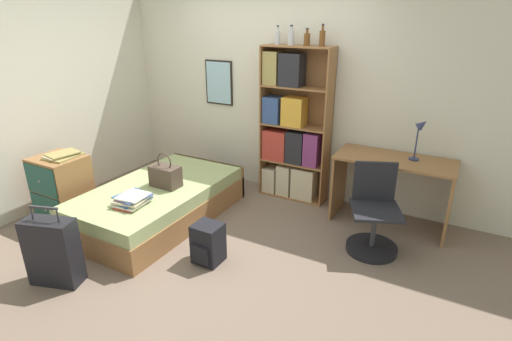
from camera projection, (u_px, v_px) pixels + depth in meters
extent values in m
plane|color=#756051|center=(205.00, 232.00, 4.34)|extent=(14.00, 14.00, 0.00)
cube|color=beige|center=(269.00, 90.00, 5.08)|extent=(10.00, 0.06, 2.60)
cube|color=black|center=(219.00, 83.00, 5.37)|extent=(0.42, 0.02, 0.59)
cube|color=#99C1D6|center=(219.00, 83.00, 5.36)|extent=(0.38, 0.01, 0.55)
cube|color=beige|center=(59.00, 95.00, 4.80)|extent=(0.06, 10.00, 2.60)
cube|color=olive|center=(159.00, 208.00, 4.58)|extent=(1.11, 1.95, 0.27)
cube|color=#9EAD70|center=(158.00, 191.00, 4.50)|extent=(1.08, 1.92, 0.14)
cube|color=olive|center=(208.00, 174.00, 5.33)|extent=(1.11, 0.04, 0.41)
cube|color=#47382D|center=(165.00, 176.00, 4.41)|extent=(0.33, 0.19, 0.24)
torus|color=#47382D|center=(164.00, 162.00, 4.35)|extent=(0.20, 0.02, 0.20)
cube|color=#B2382D|center=(132.00, 203.00, 4.03)|extent=(0.24, 0.37, 0.02)
cube|color=silver|center=(132.00, 202.00, 4.02)|extent=(0.31, 0.35, 0.02)
cube|color=#334C84|center=(133.00, 200.00, 4.02)|extent=(0.25, 0.36, 0.02)
cube|color=beige|center=(132.00, 199.00, 3.99)|extent=(0.33, 0.33, 0.02)
cube|color=#7A336B|center=(133.00, 198.00, 3.99)|extent=(0.23, 0.29, 0.01)
cube|color=#334C84|center=(133.00, 196.00, 4.01)|extent=(0.33, 0.34, 0.01)
cube|color=silver|center=(133.00, 196.00, 3.98)|extent=(0.28, 0.29, 0.02)
cube|color=black|center=(53.00, 252.00, 3.43)|extent=(0.48, 0.32, 0.61)
cylinder|color=#2D2D33|center=(32.00, 213.00, 3.31)|extent=(0.01, 0.01, 0.12)
cylinder|color=#2D2D33|center=(58.00, 215.00, 3.27)|extent=(0.01, 0.01, 0.12)
cube|color=#2D2D33|center=(43.00, 208.00, 3.27)|extent=(0.25, 0.10, 0.02)
cube|color=olive|center=(63.00, 188.00, 4.53)|extent=(0.53, 0.46, 0.74)
cube|color=#1E4C42|center=(47.00, 210.00, 4.40)|extent=(0.49, 0.01, 0.33)
sphere|color=#B2A893|center=(46.00, 210.00, 4.39)|extent=(0.02, 0.02, 0.02)
cube|color=#1E4C42|center=(40.00, 181.00, 4.27)|extent=(0.49, 0.01, 0.33)
sphere|color=#B2A893|center=(39.00, 181.00, 4.26)|extent=(0.02, 0.02, 0.02)
cube|color=#99894C|center=(63.00, 156.00, 4.39)|extent=(0.31, 0.37, 0.02)
cube|color=beige|center=(62.00, 155.00, 4.40)|extent=(0.24, 0.36, 0.01)
cube|color=#99894C|center=(63.00, 153.00, 4.39)|extent=(0.29, 0.35, 0.01)
cube|color=olive|center=(265.00, 122.00, 5.04)|extent=(0.02, 0.28, 1.87)
cube|color=olive|center=(328.00, 130.00, 4.67)|extent=(0.02, 0.28, 1.87)
cube|color=olive|center=(300.00, 123.00, 4.96)|extent=(0.85, 0.01, 1.87)
cube|color=olive|center=(293.00, 195.00, 5.19)|extent=(0.81, 0.28, 0.02)
cube|color=olive|center=(294.00, 162.00, 5.03)|extent=(0.81, 0.28, 0.02)
cube|color=olive|center=(295.00, 126.00, 4.85)|extent=(0.81, 0.28, 0.02)
cube|color=olive|center=(297.00, 87.00, 4.68)|extent=(0.81, 0.28, 0.02)
cube|color=olive|center=(298.00, 46.00, 4.51)|extent=(0.81, 0.28, 0.02)
cube|color=beige|center=(271.00, 179.00, 5.26)|extent=(0.18, 0.21, 0.32)
cube|color=beige|center=(285.00, 179.00, 5.15)|extent=(0.18, 0.21, 0.39)
cube|color=beige|center=(304.00, 183.00, 5.03)|extent=(0.29, 0.21, 0.40)
cube|color=#B2382D|center=(276.00, 144.00, 5.05)|extent=(0.31, 0.21, 0.38)
cube|color=#232328|center=(296.00, 147.00, 4.92)|extent=(0.22, 0.21, 0.40)
cube|color=#7A336B|center=(313.00, 149.00, 4.82)|extent=(0.18, 0.21, 0.41)
cube|color=#334C84|center=(274.00, 110.00, 4.91)|extent=(0.21, 0.21, 0.32)
cube|color=gold|center=(294.00, 111.00, 4.78)|extent=(0.26, 0.21, 0.34)
cube|color=#99894C|center=(273.00, 68.00, 4.73)|extent=(0.18, 0.21, 0.39)
cube|color=#232328|center=(292.00, 70.00, 4.62)|extent=(0.26, 0.21, 0.38)
cylinder|color=#B7BCC1|center=(278.00, 38.00, 4.63)|extent=(0.06, 0.06, 0.15)
cylinder|color=#B7BCC1|center=(278.00, 29.00, 4.59)|extent=(0.02, 0.02, 0.05)
cylinder|color=#232328|center=(278.00, 26.00, 4.58)|extent=(0.03, 0.03, 0.02)
cylinder|color=#B7BCC1|center=(291.00, 38.00, 4.53)|extent=(0.08, 0.08, 0.15)
cylinder|color=#B7BCC1|center=(291.00, 29.00, 4.49)|extent=(0.03, 0.03, 0.05)
cylinder|color=#232328|center=(292.00, 26.00, 4.48)|extent=(0.03, 0.03, 0.02)
cylinder|color=brown|center=(307.00, 40.00, 4.44)|extent=(0.07, 0.07, 0.13)
cylinder|color=brown|center=(307.00, 31.00, 4.41)|extent=(0.03, 0.03, 0.04)
cylinder|color=#232328|center=(307.00, 29.00, 4.40)|extent=(0.03, 0.03, 0.02)
cylinder|color=brown|center=(322.00, 39.00, 4.35)|extent=(0.06, 0.06, 0.16)
cylinder|color=brown|center=(323.00, 28.00, 4.31)|extent=(0.03, 0.03, 0.05)
cylinder|color=#232328|center=(323.00, 25.00, 4.29)|extent=(0.03, 0.03, 0.02)
cube|color=olive|center=(395.00, 160.00, 4.24)|extent=(1.23, 0.57, 0.02)
cube|color=olive|center=(339.00, 182.00, 4.66)|extent=(0.03, 0.53, 0.75)
cube|color=olive|center=(450.00, 204.00, 4.12)|extent=(0.03, 0.53, 0.75)
cylinder|color=navy|center=(414.00, 159.00, 4.21)|extent=(0.10, 0.10, 0.02)
cylinder|color=navy|center=(416.00, 142.00, 4.14)|extent=(0.02, 0.02, 0.35)
cone|color=navy|center=(422.00, 124.00, 4.05)|extent=(0.13, 0.09, 0.13)
cylinder|color=black|center=(371.00, 248.00, 3.98)|extent=(0.50, 0.50, 0.06)
cylinder|color=#333338|center=(373.00, 232.00, 3.91)|extent=(0.05, 0.05, 0.43)
cube|color=black|center=(376.00, 211.00, 3.83)|extent=(0.60, 0.60, 0.03)
cube|color=black|center=(375.00, 181.00, 3.95)|extent=(0.39, 0.20, 0.40)
cube|color=black|center=(208.00, 243.00, 3.76)|extent=(0.26, 0.23, 0.39)
cube|color=black|center=(200.00, 255.00, 3.68)|extent=(0.18, 0.03, 0.18)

